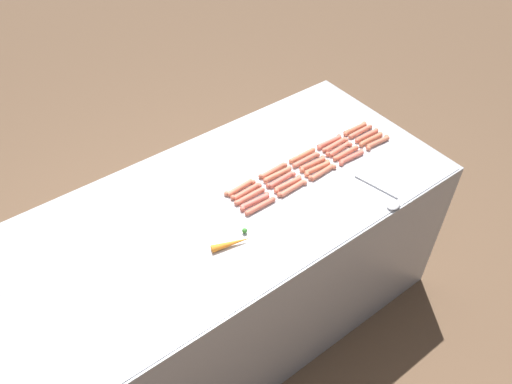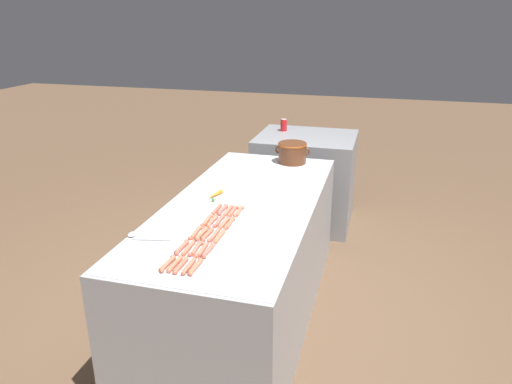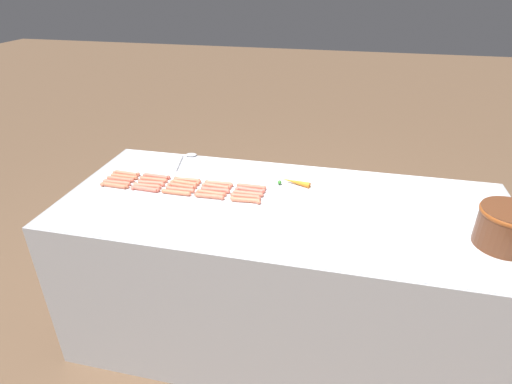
% 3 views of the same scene
% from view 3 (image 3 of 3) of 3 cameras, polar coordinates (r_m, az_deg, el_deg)
% --- Properties ---
extents(ground_plane, '(20.00, 20.00, 0.00)m').
position_cam_3_polar(ground_plane, '(2.63, 3.31, -18.70)').
color(ground_plane, brown).
extents(griddle_counter, '(0.96, 2.27, 0.89)m').
position_cam_3_polar(griddle_counter, '(2.32, 3.62, -11.17)').
color(griddle_counter, '#9EA0A5').
rests_on(griddle_counter, ground_plane).
extents(hot_dog_0, '(0.03, 0.16, 0.02)m').
position_cam_3_polar(hot_dog_0, '(2.45, -17.57, 2.46)').
color(hot_dog_0, '#CD6D51').
rests_on(hot_dog_0, griddle_counter).
extents(hot_dog_1, '(0.03, 0.16, 0.02)m').
position_cam_3_polar(hot_dog_1, '(2.37, -13.64, 2.12)').
color(hot_dog_1, '#D76451').
rests_on(hot_dog_1, griddle_counter).
extents(hot_dog_2, '(0.03, 0.16, 0.02)m').
position_cam_3_polar(hot_dog_2, '(2.29, -9.52, 1.66)').
color(hot_dog_2, '#D16B50').
rests_on(hot_dog_2, griddle_counter).
extents(hot_dog_3, '(0.03, 0.16, 0.02)m').
position_cam_3_polar(hot_dog_3, '(2.23, -5.17, 1.20)').
color(hot_dog_3, '#D66E53').
rests_on(hot_dog_3, griddle_counter).
extents(hot_dog_4, '(0.02, 0.16, 0.02)m').
position_cam_3_polar(hot_dog_4, '(2.19, -0.64, 0.74)').
color(hot_dog_4, '#CD634C').
rests_on(hot_dog_4, griddle_counter).
extents(hot_dog_5, '(0.03, 0.16, 0.02)m').
position_cam_3_polar(hot_dog_5, '(2.41, -17.81, 2.06)').
color(hot_dog_5, '#CD6E4D').
rests_on(hot_dog_5, griddle_counter).
extents(hot_dog_6, '(0.03, 0.16, 0.02)m').
position_cam_3_polar(hot_dog_6, '(2.34, -14.03, 1.70)').
color(hot_dog_6, '#D76B4F').
rests_on(hot_dog_6, griddle_counter).
extents(hot_dog_7, '(0.03, 0.16, 0.02)m').
position_cam_3_polar(hot_dog_7, '(2.26, -9.87, 1.25)').
color(hot_dog_7, '#D77151').
rests_on(hot_dog_7, griddle_counter).
extents(hot_dog_8, '(0.03, 0.16, 0.02)m').
position_cam_3_polar(hot_dog_8, '(2.20, -5.53, 0.80)').
color(hot_dog_8, '#D66D53').
rests_on(hot_dog_8, griddle_counter).
extents(hot_dog_9, '(0.03, 0.16, 0.02)m').
position_cam_3_polar(hot_dog_9, '(2.16, -0.81, 0.28)').
color(hot_dog_9, '#CF6556').
rests_on(hot_dog_9, griddle_counter).
extents(hot_dog_10, '(0.03, 0.16, 0.02)m').
position_cam_3_polar(hot_dog_10, '(2.39, -18.33, 1.71)').
color(hot_dog_10, '#D8684F').
rests_on(hot_dog_10, griddle_counter).
extents(hot_dog_11, '(0.04, 0.16, 0.02)m').
position_cam_3_polar(hot_dog_11, '(2.30, -14.34, 1.24)').
color(hot_dog_11, '#D46B55').
rests_on(hot_dog_11, griddle_counter).
extents(hot_dog_12, '(0.03, 0.16, 0.02)m').
position_cam_3_polar(hot_dog_12, '(2.23, -10.26, 0.84)').
color(hot_dog_12, '#D1684D').
rests_on(hot_dog_12, griddle_counter).
extents(hot_dog_13, '(0.03, 0.16, 0.02)m').
position_cam_3_polar(hot_dog_13, '(2.17, -5.67, 0.30)').
color(hot_dog_13, '#CC6453').
rests_on(hot_dog_13, griddle_counter).
extents(hot_dog_14, '(0.03, 0.16, 0.02)m').
position_cam_3_polar(hot_dog_14, '(2.12, -1.09, -0.20)').
color(hot_dog_14, '#D16B53').
rests_on(hot_dog_14, griddle_counter).
extents(hot_dog_15, '(0.02, 0.16, 0.02)m').
position_cam_3_polar(hot_dog_15, '(2.36, -18.71, 1.31)').
color(hot_dog_15, '#CA6B52').
rests_on(hot_dog_15, griddle_counter).
extents(hot_dog_16, '(0.03, 0.16, 0.02)m').
position_cam_3_polar(hot_dog_16, '(2.28, -14.88, 0.86)').
color(hot_dog_16, '#D86F55').
rests_on(hot_dog_16, griddle_counter).
extents(hot_dog_17, '(0.02, 0.16, 0.02)m').
position_cam_3_polar(hot_dog_17, '(2.20, -10.46, 0.40)').
color(hot_dog_17, '#C96C55').
rests_on(hot_dog_17, griddle_counter).
extents(hot_dog_18, '(0.03, 0.16, 0.02)m').
position_cam_3_polar(hot_dog_18, '(2.14, -6.23, -0.13)').
color(hot_dog_18, '#CA6E50').
rests_on(hot_dog_18, griddle_counter).
extents(hot_dog_19, '(0.03, 0.16, 0.02)m').
position_cam_3_polar(hot_dog_19, '(2.10, -1.46, -0.61)').
color(hot_dog_19, '#D26850').
rests_on(hot_dog_19, griddle_counter).
extents(hot_dog_20, '(0.03, 0.16, 0.02)m').
position_cam_3_polar(hot_dog_20, '(2.33, -19.07, 0.88)').
color(hot_dog_20, '#CF6C4E').
rests_on(hot_dog_20, griddle_counter).
extents(hot_dog_21, '(0.03, 0.16, 0.02)m').
position_cam_3_polar(hot_dog_21, '(2.25, -15.14, 0.43)').
color(hot_dog_21, '#D76654').
rests_on(hot_dog_21, griddle_counter).
extents(hot_dog_22, '(0.02, 0.16, 0.02)m').
position_cam_3_polar(hot_dog_22, '(2.17, -11.03, -0.06)').
color(hot_dog_22, '#D76E4D').
rests_on(hot_dog_22, griddle_counter).
extents(hot_dog_23, '(0.03, 0.16, 0.02)m').
position_cam_3_polar(hot_dog_23, '(2.11, -6.52, -0.56)').
color(hot_dog_23, '#CC6A50').
rests_on(hot_dog_23, griddle_counter).
extents(hot_dog_24, '(0.03, 0.16, 0.02)m').
position_cam_3_polar(hot_dog_24, '(2.06, -1.48, -1.12)').
color(hot_dog_24, '#D47052').
rests_on(hot_dog_24, griddle_counter).
extents(bean_pot, '(0.30, 0.24, 0.17)m').
position_cam_3_polar(bean_pot, '(2.00, 31.53, -3.98)').
color(bean_pot, '#562D19').
rests_on(bean_pot, griddle_counter).
extents(serving_spoon, '(0.27, 0.10, 0.02)m').
position_cam_3_polar(serving_spoon, '(2.58, -9.52, 4.75)').
color(serving_spoon, '#B7B7BC').
rests_on(serving_spoon, griddle_counter).
extents(carrot, '(0.08, 0.18, 0.03)m').
position_cam_3_polar(carrot, '(2.24, 5.32, 1.40)').
color(carrot, orange).
rests_on(carrot, griddle_counter).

